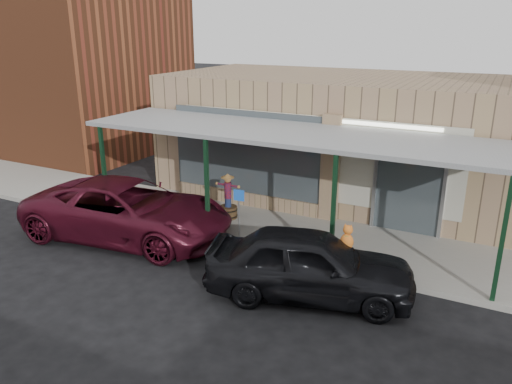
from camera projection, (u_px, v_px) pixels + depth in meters
The scene contains 10 objects.
ground at pixel (225, 292), 11.50m from camera, with size 120.00×120.00×0.00m, color black.
sidewalk at pixel (288, 234), 14.51m from camera, with size 40.00×3.20×0.15m, color gray.
storefront at pixel (341, 136), 17.71m from camera, with size 12.00×6.25×4.20m.
awning at pixel (289, 135), 13.54m from camera, with size 12.00×3.00×3.04m.
block_buildings_near at pixel (409, 88), 17.18m from camera, with size 61.00×8.00×8.00m.
barrel_scarecrow at pixel (228, 203), 15.38m from camera, with size 0.87×0.61×1.42m.
barrel_pumpkin at pixel (204, 209), 15.59m from camera, with size 0.67×0.67×0.64m.
handicap_sign at pixel (239, 208), 13.58m from camera, with size 0.31×0.05×1.48m.
parked_sedan at pixel (310, 264), 11.12m from camera, with size 4.96×3.03×1.58m.
car_maroon at pixel (128, 210), 14.20m from camera, with size 2.76×5.98×1.66m, color #480E1E.
Camera 1 is at (5.28, -8.71, 5.86)m, focal length 35.00 mm.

